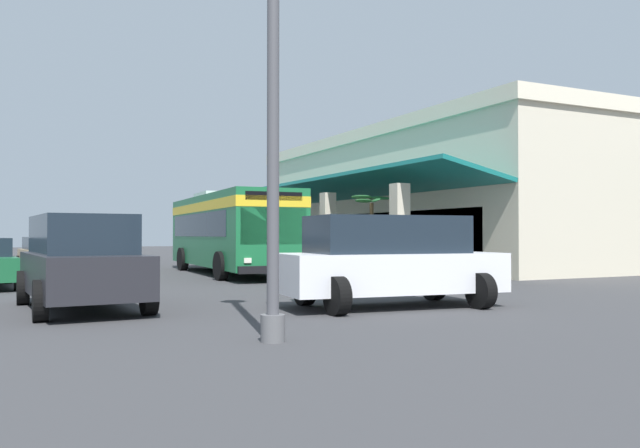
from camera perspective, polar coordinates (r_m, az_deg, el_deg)
ground at (r=32.59m, az=5.04°, el=-3.71°), size 120.00×120.00×0.00m
curb_strip at (r=30.65m, az=-3.26°, el=-3.77°), size 27.65×0.50×0.12m
plaza_building at (r=35.53m, az=11.20°, el=2.04°), size 23.34×15.07×6.81m
transit_bus at (r=26.14m, az=-8.04°, el=-0.32°), size 11.33×3.21×3.34m
parked_suv_white at (r=14.01m, az=6.13°, el=-3.20°), size 3.03×4.97×1.97m
parked_sedan_tan at (r=30.19m, az=-23.13°, el=-2.42°), size 4.53×2.25×1.47m
parked_suv_charcoal at (r=14.41m, az=-20.36°, el=-3.08°), size 4.91×2.41×1.97m
pedestrian at (r=17.16m, az=1.27°, el=-3.15°), size 0.67×0.35×1.63m
potted_palm at (r=25.11m, az=4.59°, el=-2.90°), size 1.85×1.75×3.14m
lot_light_pole at (r=9.81m, az=-4.17°, el=14.91°), size 0.60×0.60×7.94m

